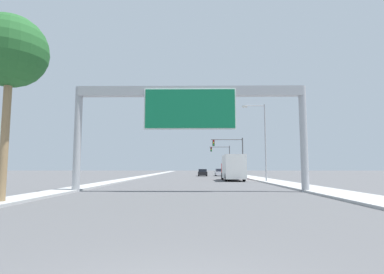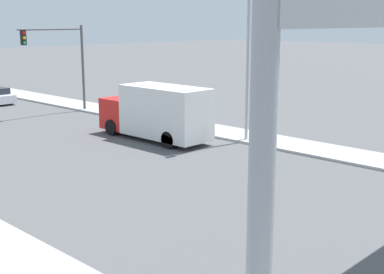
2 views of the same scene
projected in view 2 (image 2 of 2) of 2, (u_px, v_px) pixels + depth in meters
sidewalk_right at (22, 95)px, 52.06m from camera, size 3.00×120.00×0.15m
truck_box_primary at (157, 112)px, 32.31m from camera, size 2.48×7.91×3.32m
traffic_light_near_intersection at (64, 54)px, 41.05m from camera, size 5.54×0.32×6.79m
street_lamp_right at (244, 51)px, 30.77m from camera, size 2.76×0.28×9.18m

